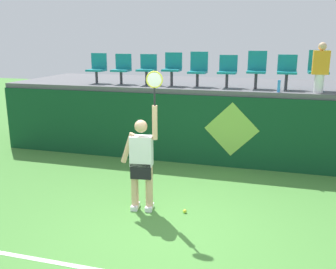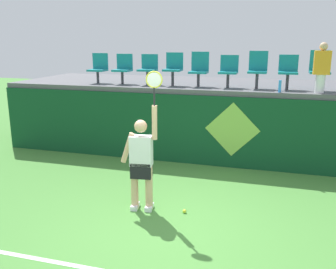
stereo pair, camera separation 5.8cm
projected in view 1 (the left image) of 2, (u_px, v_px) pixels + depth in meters
The scene contains 17 objects.
ground_plane at pixel (167, 231), 5.90m from camera, with size 40.00×40.00×0.00m, color #478438.
court_back_wall at pixel (207, 130), 8.92m from camera, with size 11.04×0.20×1.68m, color #0F4223.
spectator_platform at pixel (217, 85), 10.14m from camera, with size 11.04×3.19×0.12m, color #56565B.
tennis_player at pixel (142, 160), 6.46m from camera, with size 0.75×0.31×2.45m.
tennis_ball at pixel (185, 211), 6.53m from camera, with size 0.07×0.07×0.07m, color #D1E533.
water_bottle at pixel (279, 86), 8.28m from camera, with size 0.06×0.06×0.27m, color #338CE5.
stadium_chair_0 at pixel (97, 67), 10.00m from camera, with size 0.44×0.42×0.79m.
stadium_chair_1 at pixel (122, 68), 9.82m from camera, with size 0.44×0.42×0.78m.
stadium_chair_2 at pixel (147, 68), 9.62m from camera, with size 0.44×0.42×0.78m.
stadium_chair_3 at pixel (172, 67), 9.44m from camera, with size 0.44×0.42×0.83m.
stadium_chair_4 at pixel (198, 68), 9.28m from camera, with size 0.44×0.42×0.85m.
stadium_chair_5 at pixel (228, 70), 9.08m from camera, with size 0.44×0.42×0.78m.
stadium_chair_6 at pixel (257, 68), 8.90m from camera, with size 0.44×0.42×0.88m.
stadium_chair_7 at pixel (287, 70), 8.71m from camera, with size 0.44×0.42×0.80m.
stadium_chair_8 at pixel (318, 68), 8.53m from camera, with size 0.44×0.42×0.91m.
spectator_0 at pixel (320, 67), 8.12m from camera, with size 0.34×0.20×1.09m.
wall_signage_mount at pixel (230, 167), 8.87m from camera, with size 1.27×0.01×1.56m.
Camera 1 is at (1.47, -5.14, 2.93)m, focal length 39.97 mm.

